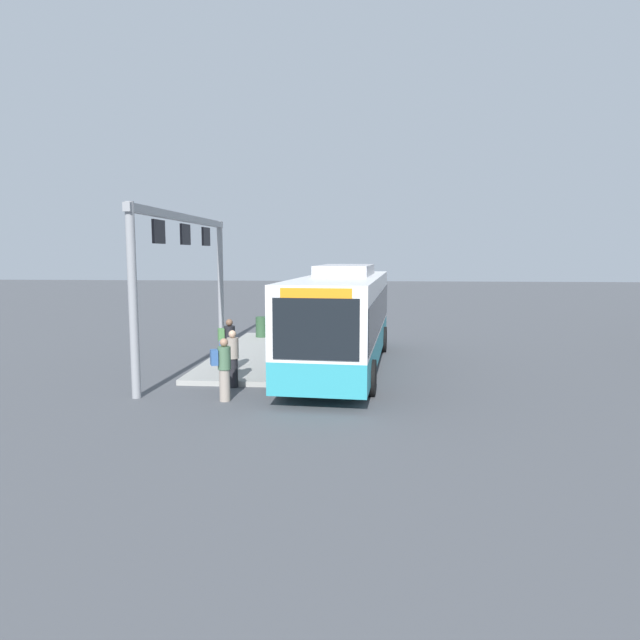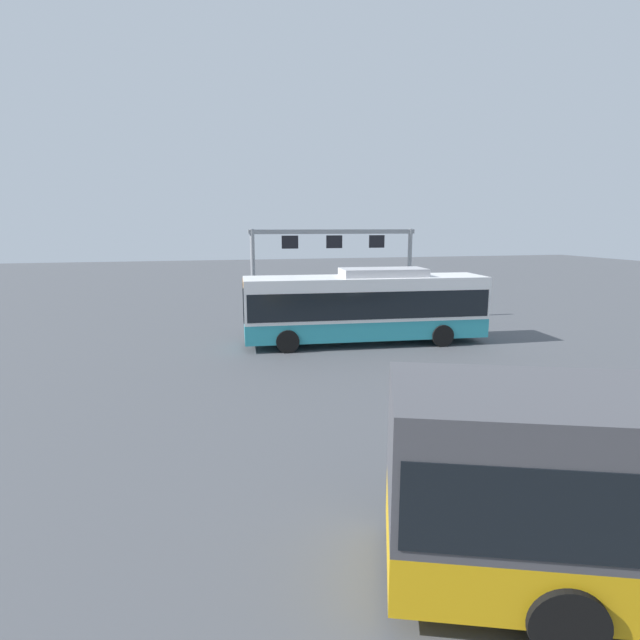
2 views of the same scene
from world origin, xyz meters
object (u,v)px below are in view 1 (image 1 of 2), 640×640
at_px(person_boarding, 223,368).
at_px(person_waiting_near, 229,344).
at_px(person_waiting_mid, 232,357).
at_px(bus_main, 343,315).
at_px(trash_bin, 262,327).

relative_size(person_boarding, person_waiting_near, 1.00).
height_order(person_boarding, person_waiting_mid, same).
bearing_deg(person_waiting_mid, person_boarding, -75.31).
height_order(person_waiting_near, person_waiting_mid, person_waiting_near).
bearing_deg(bus_main, person_waiting_mid, -40.24).
bearing_deg(bus_main, person_waiting_near, -58.97).
bearing_deg(person_waiting_near, bus_main, 5.60).
height_order(bus_main, person_waiting_near, bus_main).
xyz_separation_m(bus_main, person_boarding, (4.66, -2.93, -0.92)).
distance_m(person_waiting_near, person_waiting_mid, 1.43).
relative_size(bus_main, person_waiting_near, 6.69).
relative_size(person_boarding, person_waiting_mid, 1.00).
height_order(person_waiting_mid, trash_bin, person_waiting_mid).
height_order(bus_main, person_boarding, bus_main).
bearing_deg(person_boarding, bus_main, 35.50).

